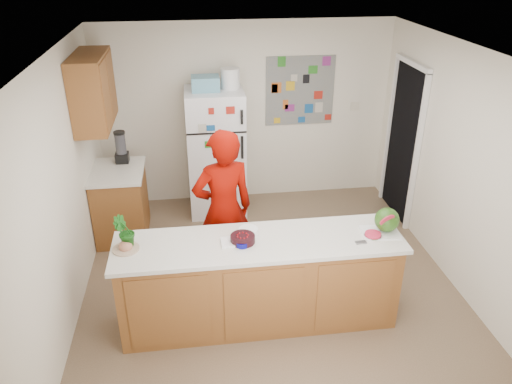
{
  "coord_description": "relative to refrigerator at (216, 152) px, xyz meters",
  "views": [
    {
      "loc": [
        -0.75,
        -4.35,
        3.38
      ],
      "look_at": [
        -0.14,
        0.2,
        1.07
      ],
      "focal_mm": 35.0,
      "sensor_mm": 36.0,
      "label": 1
    }
  ],
  "objects": [
    {
      "name": "keys",
      "position": [
        1.16,
        -2.54,
        0.08
      ],
      "size": [
        0.1,
        0.05,
        0.01
      ],
      "primitive_type": "cube",
      "rotation": [
        0.0,
        0.0,
        0.06
      ],
      "color": "slate",
      "rests_on": "peninsula_top"
    },
    {
      "name": "person",
      "position": [
        -0.03,
        -1.71,
        0.04
      ],
      "size": [
        0.73,
        0.57,
        1.78
      ],
      "primitive_type": "imported",
      "rotation": [
        0.0,
        0.0,
        3.39
      ],
      "color": "#730700",
      "rests_on": "floor"
    },
    {
      "name": "plate",
      "position": [
        -0.95,
        -2.37,
        0.08
      ],
      "size": [
        0.31,
        0.31,
        0.02
      ],
      "primitive_type": "cylinder",
      "rotation": [
        0.0,
        0.0,
        -0.36
      ],
      "color": "beige",
      "rests_on": "peninsula_top"
    },
    {
      "name": "cherry_bowl",
      "position": [
        0.1,
        -2.38,
        0.11
      ],
      "size": [
        0.26,
        0.26,
        0.07
      ],
      "primitive_type": "cylinder",
      "rotation": [
        0.0,
        0.0,
        0.14
      ],
      "color": "black",
      "rests_on": "peninsula_top"
    },
    {
      "name": "wall_back",
      "position": [
        0.45,
        0.38,
        0.4
      ],
      "size": [
        4.0,
        0.02,
        2.5
      ],
      "primitive_type": "cube",
      "color": "beige",
      "rests_on": "ground"
    },
    {
      "name": "cutting_board",
      "position": [
        1.4,
        -2.4,
        0.08
      ],
      "size": [
        0.38,
        0.3,
        0.01
      ],
      "primitive_type": "cube",
      "rotation": [
        0.0,
        0.0,
        -0.1
      ],
      "color": "silver",
      "rests_on": "peninsula_top"
    },
    {
      "name": "floor",
      "position": [
        0.45,
        -1.88,
        -0.86
      ],
      "size": [
        4.0,
        4.5,
        0.02
      ],
      "primitive_type": "cube",
      "color": "brown",
      "rests_on": "ground"
    },
    {
      "name": "side_counter_base",
      "position": [
        -1.24,
        -0.53,
        -0.42
      ],
      "size": [
        0.6,
        0.8,
        0.86
      ],
      "primitive_type": "cube",
      "color": "brown",
      "rests_on": "floor"
    },
    {
      "name": "photo_collage",
      "position": [
        1.2,
        0.36,
        0.7
      ],
      "size": [
        0.95,
        0.01,
        0.95
      ],
      "primitive_type": "cube",
      "color": "slate",
      "rests_on": "wall_back"
    },
    {
      "name": "wall_left",
      "position": [
        -1.56,
        -1.88,
        0.4
      ],
      "size": [
        0.02,
        4.5,
        2.5
      ],
      "primitive_type": "cube",
      "color": "beige",
      "rests_on": "ground"
    },
    {
      "name": "fridge_top_bin",
      "position": [
        -0.1,
        0.0,
        0.94
      ],
      "size": [
        0.35,
        0.28,
        0.18
      ],
      "primitive_type": "cube",
      "color": "#5999B2",
      "rests_on": "refrigerator"
    },
    {
      "name": "upper_cabinets",
      "position": [
        -1.37,
        -0.58,
        1.05
      ],
      "size": [
        0.35,
        1.0,
        0.8
      ],
      "primitive_type": "cube",
      "color": "brown",
      "rests_on": "wall_left"
    },
    {
      "name": "potted_plant",
      "position": [
        -0.95,
        -2.33,
        0.23
      ],
      "size": [
        0.22,
        0.2,
        0.32
      ],
      "primitive_type": "imported",
      "rotation": [
        0.0,
        0.0,
        3.53
      ],
      "color": "#113E12",
      "rests_on": "peninsula_top"
    },
    {
      "name": "side_counter_top",
      "position": [
        -1.24,
        -0.53,
        0.03
      ],
      "size": [
        0.64,
        0.84,
        0.04
      ],
      "primitive_type": "cube",
      "color": "silver",
      "rests_on": "side_counter_base"
    },
    {
      "name": "white_bowl",
      "position": [
        0.17,
        -2.25,
        0.1
      ],
      "size": [
        0.21,
        0.21,
        0.06
      ],
      "primitive_type": "cylinder",
      "rotation": [
        0.0,
        0.0,
        0.17
      ],
      "color": "white",
      "rests_on": "peninsula_top"
    },
    {
      "name": "ceiling",
      "position": [
        0.45,
        -1.88,
        1.66
      ],
      "size": [
        4.0,
        4.5,
        0.02
      ],
      "primitive_type": "cube",
      "color": "white",
      "rests_on": "wall_back"
    },
    {
      "name": "blender_appliance",
      "position": [
        -1.19,
        -0.29,
        0.24
      ],
      "size": [
        0.13,
        0.13,
        0.38
      ],
      "primitive_type": "cylinder",
      "color": "black",
      "rests_on": "side_counter_top"
    },
    {
      "name": "watermelon",
      "position": [
        1.46,
        -2.38,
        0.2
      ],
      "size": [
        0.23,
        0.23,
        0.23
      ],
      "primitive_type": "sphere",
      "color": "#244E0F",
      "rests_on": "cutting_board"
    },
    {
      "name": "doorway",
      "position": [
        2.44,
        -0.43,
        0.17
      ],
      "size": [
        0.03,
        0.85,
        2.04
      ],
      "primitive_type": "cube",
      "color": "black",
      "rests_on": "ground"
    },
    {
      "name": "wall_right",
      "position": [
        2.46,
        -1.88,
        0.4
      ],
      "size": [
        0.02,
        4.5,
        2.5
      ],
      "primitive_type": "cube",
      "color": "beige",
      "rests_on": "ground"
    },
    {
      "name": "cobalt_bowl",
      "position": [
        0.09,
        -2.44,
        0.1
      ],
      "size": [
        0.16,
        0.16,
        0.05
      ],
      "primitive_type": "cylinder",
      "rotation": [
        0.0,
        0.0,
        0.27
      ],
      "color": "#070660",
      "rests_on": "peninsula_top"
    },
    {
      "name": "paper_towel",
      "position": [
        -0.0,
        -2.38,
        0.08
      ],
      "size": [
        0.2,
        0.18,
        0.02
      ],
      "primitive_type": "cube",
      "rotation": [
        0.0,
        0.0,
        0.04
      ],
      "color": "silver",
      "rests_on": "peninsula_top"
    },
    {
      "name": "peninsula_base",
      "position": [
        0.25,
        -2.38,
        -0.41
      ],
      "size": [
        2.6,
        0.62,
        0.88
      ],
      "primitive_type": "cube",
      "color": "brown",
      "rests_on": "floor"
    },
    {
      "name": "watermelon_slice",
      "position": [
        1.31,
        -2.45,
        0.09
      ],
      "size": [
        0.15,
        0.15,
        0.02
      ],
      "primitive_type": "cylinder",
      "color": "red",
      "rests_on": "cutting_board"
    },
    {
      "name": "refrigerator",
      "position": [
        0.0,
        0.0,
        0.0
      ],
      "size": [
        0.75,
        0.7,
        1.7
      ],
      "primitive_type": "cube",
      "color": "silver",
      "rests_on": "floor"
    },
    {
      "name": "peninsula_top",
      "position": [
        0.25,
        -2.38,
        0.05
      ],
      "size": [
        2.68,
        0.7,
        0.04
      ],
      "primitive_type": "cube",
      "color": "silver",
      "rests_on": "peninsula_base"
    }
  ]
}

